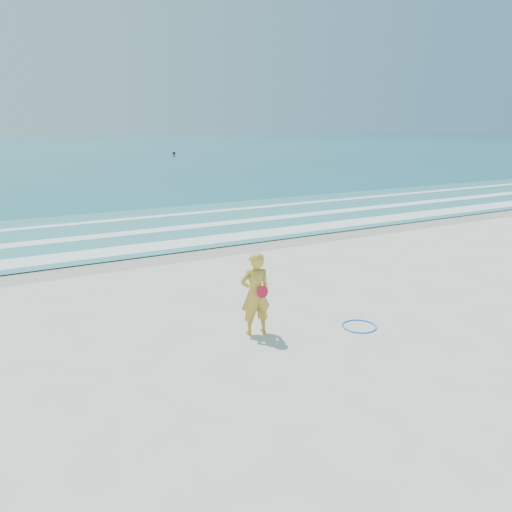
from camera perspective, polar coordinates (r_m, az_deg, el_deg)
ground at (r=11.36m, az=10.68°, el=-9.34°), size 400.00×400.00×0.00m
wet_sand at (r=18.74m, az=-7.15°, el=0.51°), size 400.00×2.40×0.00m
ocean at (r=113.15m, az=-26.39°, el=11.01°), size 400.00×190.00×0.04m
shallow at (r=23.33m, az=-11.84°, el=3.26°), size 400.00×10.00×0.01m
foam_near at (r=19.91m, az=-8.58°, el=1.46°), size 400.00×1.40×0.01m
foam_mid at (r=22.58m, az=-11.22°, el=2.93°), size 400.00×0.90×0.01m
foam_far at (r=25.69m, az=-13.56°, el=4.22°), size 400.00×0.60×0.01m
hoop at (r=12.05m, az=11.72°, el=-7.87°), size 1.06×1.06×0.03m
buoy at (r=79.87m, az=-9.36°, el=11.53°), size 0.46×0.46×0.46m
woman at (r=11.13m, az=-0.08°, el=-4.32°), size 0.75×0.55×1.90m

